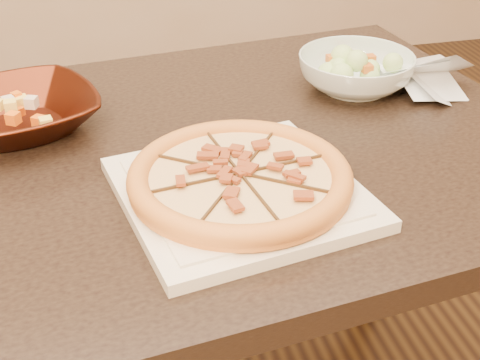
{
  "coord_description": "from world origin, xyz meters",
  "views": [
    {
      "loc": [
        -0.29,
        -1.1,
        1.25
      ],
      "look_at": [
        -0.1,
        -0.35,
        0.78
      ],
      "focal_mm": 50.0,
      "sensor_mm": 36.0,
      "label": 1
    }
  ],
  "objects_px": {
    "plate": "(240,192)",
    "bronze_bowl": "(20,113)",
    "dining_table": "(160,213)",
    "pizza": "(240,177)",
    "salad_bowl": "(356,72)"
  },
  "relations": [
    {
      "from": "plate",
      "to": "bronze_bowl",
      "type": "xyz_separation_m",
      "value": [
        -0.3,
        0.28,
        0.02
      ]
    },
    {
      "from": "dining_table",
      "to": "plate",
      "type": "height_order",
      "value": "plate"
    },
    {
      "from": "dining_table",
      "to": "bronze_bowl",
      "type": "xyz_separation_m",
      "value": [
        -0.2,
        0.13,
        0.14
      ]
    },
    {
      "from": "bronze_bowl",
      "to": "pizza",
      "type": "bearing_deg",
      "value": -43.98
    },
    {
      "from": "plate",
      "to": "pizza",
      "type": "bearing_deg",
      "value": 92.18
    },
    {
      "from": "pizza",
      "to": "plate",
      "type": "bearing_deg",
      "value": -87.82
    },
    {
      "from": "bronze_bowl",
      "to": "salad_bowl",
      "type": "height_order",
      "value": "salad_bowl"
    },
    {
      "from": "plate",
      "to": "bronze_bowl",
      "type": "bearing_deg",
      "value": 136.02
    },
    {
      "from": "plate",
      "to": "salad_bowl",
      "type": "distance_m",
      "value": 0.43
    },
    {
      "from": "salad_bowl",
      "to": "plate",
      "type": "bearing_deg",
      "value": -133.47
    },
    {
      "from": "plate",
      "to": "pizza",
      "type": "relative_size",
      "value": 1.18
    },
    {
      "from": "pizza",
      "to": "bronze_bowl",
      "type": "relative_size",
      "value": 1.25
    },
    {
      "from": "plate",
      "to": "salad_bowl",
      "type": "xyz_separation_m",
      "value": [
        0.29,
        0.31,
        0.02
      ]
    },
    {
      "from": "dining_table",
      "to": "salad_bowl",
      "type": "height_order",
      "value": "salad_bowl"
    },
    {
      "from": "dining_table",
      "to": "salad_bowl",
      "type": "bearing_deg",
      "value": 21.38
    }
  ]
}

